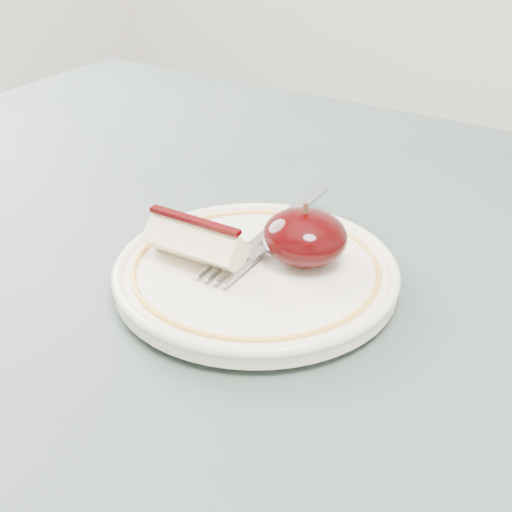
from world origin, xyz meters
The scene contains 5 objects.
table centered at (0.00, 0.00, 0.66)m, with size 0.90×0.90×0.75m.
plate centered at (0.11, 0.00, 0.76)m, with size 0.22×0.22×0.02m.
apple_half centered at (0.13, 0.03, 0.79)m, with size 0.07×0.06×0.05m.
apple_wedge centered at (0.06, -0.02, 0.79)m, with size 0.08×0.03×0.04m.
fork centered at (0.09, 0.05, 0.77)m, with size 0.03×0.19×0.00m.
Camera 1 is at (0.35, -0.39, 1.04)m, focal length 50.00 mm.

